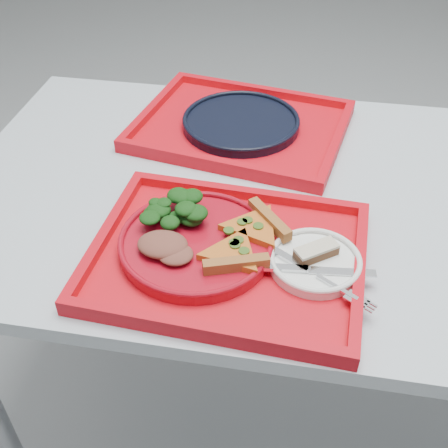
{
  "coord_description": "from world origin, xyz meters",
  "views": [
    {
      "loc": [
        -0.12,
        -0.88,
        1.41
      ],
      "look_at": [
        -0.24,
        -0.15,
        0.78
      ],
      "focal_mm": 45.0,
      "sensor_mm": 36.0,
      "label": 1
    }
  ],
  "objects_px": {
    "tray_main": "(227,259)",
    "tray_far": "(241,129)",
    "dessert_bar": "(316,251)",
    "dinner_plate": "(196,244)",
    "navy_plate": "(241,124)"
  },
  "relations": [
    {
      "from": "tray_far",
      "to": "dessert_bar",
      "type": "bearing_deg",
      "value": -55.65
    },
    {
      "from": "tray_far",
      "to": "tray_main",
      "type": "bearing_deg",
      "value": -74.55
    },
    {
      "from": "tray_main",
      "to": "dinner_plate",
      "type": "height_order",
      "value": "dinner_plate"
    },
    {
      "from": "tray_main",
      "to": "tray_far",
      "type": "relative_size",
      "value": 1.0
    },
    {
      "from": "navy_plate",
      "to": "tray_main",
      "type": "bearing_deg",
      "value": -84.6
    },
    {
      "from": "navy_plate",
      "to": "tray_far",
      "type": "bearing_deg",
      "value": 0.0
    },
    {
      "from": "dinner_plate",
      "to": "tray_main",
      "type": "bearing_deg",
      "value": -10.3
    },
    {
      "from": "tray_main",
      "to": "tray_far",
      "type": "distance_m",
      "value": 0.42
    },
    {
      "from": "tray_far",
      "to": "navy_plate",
      "type": "distance_m",
      "value": 0.01
    },
    {
      "from": "tray_main",
      "to": "dinner_plate",
      "type": "distance_m",
      "value": 0.06
    },
    {
      "from": "navy_plate",
      "to": "dessert_bar",
      "type": "xyz_separation_m",
      "value": [
        0.18,
        -0.41,
        0.02
      ]
    },
    {
      "from": "tray_main",
      "to": "dessert_bar",
      "type": "distance_m",
      "value": 0.15
    },
    {
      "from": "tray_main",
      "to": "navy_plate",
      "type": "distance_m",
      "value": 0.42
    },
    {
      "from": "tray_far",
      "to": "dinner_plate",
      "type": "xyz_separation_m",
      "value": [
        -0.02,
        -0.41,
        0.02
      ]
    },
    {
      "from": "tray_far",
      "to": "dessert_bar",
      "type": "height_order",
      "value": "dessert_bar"
    }
  ]
}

